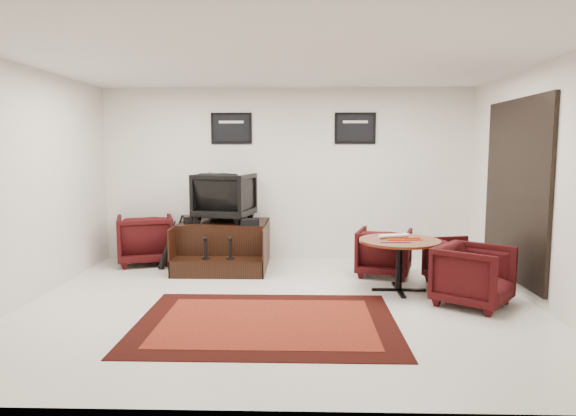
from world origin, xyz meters
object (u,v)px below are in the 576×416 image
object	(u,v)px
table_chair_back	(384,250)
table_chair_corner	(474,273)
meeting_table	(400,246)
shine_podium	(224,246)
shine_chair	(225,194)
table_chair_window	(457,260)
armchair_side	(145,237)

from	to	relation	value
table_chair_back	table_chair_corner	world-z (taller)	table_chair_corner
meeting_table	table_chair_corner	bearing A→B (deg)	-38.28
shine_podium	table_chair_back	world-z (taller)	table_chair_back
table_chair_corner	shine_chair	bearing A→B (deg)	95.09
shine_podium	table_chair_window	xyz separation A→B (m)	(3.28, -1.03, 0.03)
table_chair_back	table_chair_corner	size ratio (longest dim) A/B	0.96
shine_podium	table_chair_window	bearing A→B (deg)	-17.46
table_chair_back	table_chair_window	bearing A→B (deg)	165.76
armchair_side	table_chair_corner	xyz separation A→B (m)	(4.49, -2.10, -0.04)
shine_podium	table_chair_window	size ratio (longest dim) A/B	1.99
shine_podium	armchair_side	distance (m)	1.30
shine_chair	table_chair_window	size ratio (longest dim) A/B	1.22
armchair_side	meeting_table	distance (m)	4.03
shine_chair	armchair_side	distance (m)	1.46
table_chair_back	meeting_table	bearing A→B (deg)	110.86
shine_chair	armchair_side	size ratio (longest dim) A/B	0.98
armchair_side	table_chair_window	xyz separation A→B (m)	(4.57, -1.21, -0.08)
table_chair_corner	table_chair_window	bearing A→B (deg)	32.90
armchair_side	table_chair_window	distance (m)	4.72
shine_chair	table_chair_back	world-z (taller)	shine_chair
shine_podium	table_chair_back	distance (m)	2.44
armchair_side	shine_podium	bearing A→B (deg)	153.98
shine_podium	table_chair_back	size ratio (longest dim) A/B	1.85
meeting_table	table_chair_back	xyz separation A→B (m)	(-0.06, 0.82, -0.21)
shine_podium	shine_chair	distance (m)	0.81
table_chair_back	table_chair_window	size ratio (longest dim) A/B	1.08
shine_podium	meeting_table	bearing A→B (deg)	-28.34
meeting_table	shine_podium	bearing A→B (deg)	151.66
shine_chair	table_chair_corner	world-z (taller)	shine_chair
shine_chair	table_chair_back	size ratio (longest dim) A/B	1.13
armchair_side	meeting_table	size ratio (longest dim) A/B	0.84
armchair_side	table_chair_window	bearing A→B (deg)	147.08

